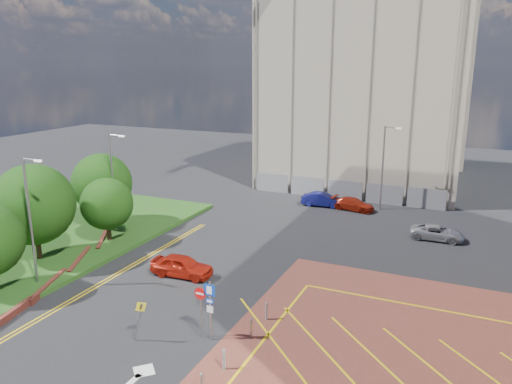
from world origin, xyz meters
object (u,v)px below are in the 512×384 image
Objects in this scene: tree_c at (107,204)px; tree_d at (102,183)px; warning_sign at (139,317)px; car_blue_back at (323,200)px; car_silver_back at (437,233)px; lamp_back at (384,165)px; car_red_left at (182,266)px; tree_b at (34,204)px; lamp_left_far at (113,179)px; car_red_back at (353,204)px; sign_cluster at (206,304)px; lamp_left_near at (31,216)px.

tree_d is at bearing 135.00° from tree_c.
car_blue_back is (1.23, 27.48, -0.76)m from warning_sign.
tree_c is at bearing 115.13° from car_silver_back.
lamp_back is 3.56× the size of warning_sign.
car_silver_back is at bearing -49.85° from lamp_back.
car_blue_back is 12.39m from car_silver_back.
car_red_left is 20.07m from car_blue_back.
tree_b is 30.26m from car_silver_back.
tree_d is at bearing 106.75° from car_silver_back.
lamp_left_far is 24.46m from lamp_back.
car_red_back is (-2.39, -1.30, -3.77)m from lamp_back.
tree_b is 30.21m from lamp_back.
sign_cluster is 3.38m from warning_sign.
sign_cluster is 0.77× the size of car_silver_back.
car_blue_back is at bearing 65.99° from lamp_left_near.
lamp_back reaches higher than tree_d.
tree_c is at bearing 146.84° from sign_cluster.
tree_b reaches higher than car_silver_back.
tree_d is 20.74m from car_blue_back.
tree_c reaches higher than car_blue_back.
car_red_back is (14.11, 24.70, -4.07)m from lamp_left_near.
lamp_left_far is 20.14m from car_blue_back.
warning_sign is at bearing -150.20° from sign_cluster.
lamp_left_far reaches higher than car_blue_back.
warning_sign is at bearing 149.90° from car_silver_back.
tree_b is at bearing 122.05° from car_silver_back.
lamp_left_near is at bearing 175.44° from sign_cluster.
lamp_left_near is 3.56× the size of warning_sign.
car_red_left reaches higher than car_silver_back.
lamp_left_near is 10.68m from warning_sign.
tree_c is at bearing 68.20° from tree_b.
tree_d reaches higher than car_red_back.
warning_sign is (10.90, -10.67, -1.76)m from tree_c.
lamp_back is 1.97× the size of car_red_back.
sign_cluster reaches higher than car_red_back.
tree_b is at bearing 149.82° from car_red_back.
lamp_back is at bearing -81.95° from car_blue_back.
car_red_back is (4.29, 27.37, -0.84)m from warning_sign.
lamp_left_near is at bearing 158.46° from car_red_back.
car_blue_back is (14.13, 21.81, -3.57)m from tree_b.
sign_cluster is (12.72, -1.02, -2.71)m from lamp_left_near.
tree_d reaches higher than tree_c.
car_red_back is at bearing 60.26° from lamp_left_near.
car_blue_back is at bearing 87.44° from warning_sign.
tree_d is 1.46× the size of car_silver_back.
car_red_back is 9.68m from car_silver_back.
tree_c is 0.61× the size of lamp_back.
car_silver_back is at bearing 32.87° from tree_b.
car_red_back is (15.19, 16.70, -2.60)m from tree_c.
car_red_left is 1.03× the size of car_blue_back.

